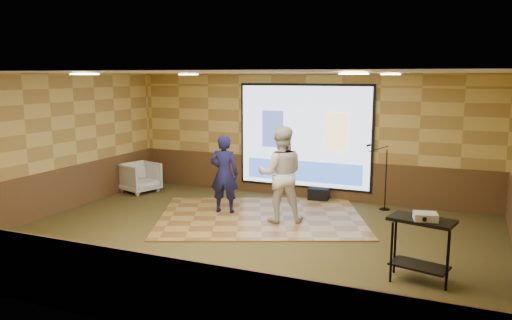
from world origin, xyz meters
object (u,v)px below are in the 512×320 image
at_px(player_right, 281,174).
at_px(av_table, 421,238).
at_px(dance_floor, 261,217).
at_px(mic_stand, 383,188).
at_px(projector_screen, 304,137).
at_px(player_left, 224,174).
at_px(projector, 425,217).
at_px(duffel_bag, 319,194).
at_px(banquet_chair, 140,177).

bearing_deg(player_right, av_table, 123.28).
bearing_deg(av_table, dance_floor, 147.32).
distance_m(dance_floor, mic_stand, 2.83).
height_order(projector_screen, dance_floor, projector_screen).
height_order(player_left, av_table, player_left).
relative_size(player_right, mic_stand, 1.32).
bearing_deg(player_left, projector_screen, -130.12).
distance_m(projector, duffel_bag, 4.96).
xyz_separation_m(projector_screen, duffel_bag, (0.44, -0.19, -1.33)).
xyz_separation_m(av_table, mic_stand, (-1.12, 3.80, -0.16)).
bearing_deg(duffel_bag, av_table, -56.66).
relative_size(av_table, banquet_chair, 1.12).
height_order(dance_floor, player_right, player_right).
relative_size(av_table, duffel_bag, 1.96).
distance_m(player_left, duffel_bag, 2.54).
height_order(player_right, duffel_bag, player_right).
bearing_deg(projector, mic_stand, 94.95).
xyz_separation_m(projector_screen, projector, (3.13, -4.27, -0.48)).
bearing_deg(projector_screen, mic_stand, -11.51).
height_order(mic_stand, duffel_bag, mic_stand).
relative_size(projector, mic_stand, 0.22).
xyz_separation_m(dance_floor, duffel_bag, (0.73, 1.85, 0.13)).
distance_m(player_right, mic_stand, 2.57).
bearing_deg(player_left, player_right, 161.57).
bearing_deg(duffel_bag, player_left, -130.12).
height_order(player_left, projector, player_left).
distance_m(projector_screen, player_right, 2.28).
distance_m(projector_screen, av_table, 5.28).
distance_m(dance_floor, av_table, 4.05).
bearing_deg(duffel_bag, projector_screen, 157.08).
bearing_deg(mic_stand, av_table, -77.33).
distance_m(banquet_chair, duffel_bag, 4.54).
bearing_deg(banquet_chair, projector_screen, -56.31).
bearing_deg(player_left, av_table, 141.69).
relative_size(projector, banquet_chair, 0.38).
xyz_separation_m(mic_stand, banquet_chair, (-5.96, -0.71, -0.11)).
xyz_separation_m(av_table, projector, (0.05, -0.07, 0.34)).
xyz_separation_m(player_right, av_table, (2.87, -1.98, -0.34)).
distance_m(player_left, banquet_chair, 3.06).
height_order(dance_floor, av_table, av_table).
relative_size(dance_floor, projector, 13.21).
height_order(player_right, projector, player_right).
bearing_deg(projector, dance_floor, 135.03).
xyz_separation_m(player_left, av_table, (4.21, -2.15, -0.22)).
bearing_deg(duffel_bag, mic_stand, -7.97).
height_order(av_table, mic_stand, mic_stand).
xyz_separation_m(player_right, duffel_bag, (0.22, 2.03, -0.85)).
distance_m(dance_floor, player_right, 1.12).
height_order(projector, mic_stand, mic_stand).
xyz_separation_m(banquet_chair, duffel_bag, (4.44, 0.93, -0.23)).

